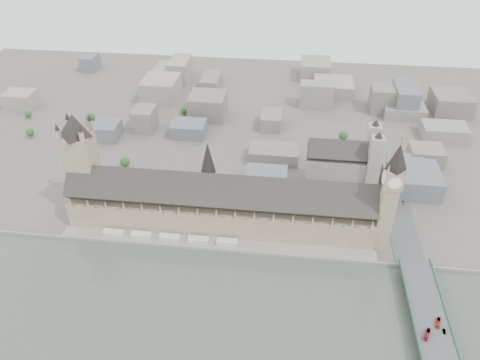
# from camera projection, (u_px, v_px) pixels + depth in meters

# --- Properties ---
(ground) EXTENTS (900.00, 900.00, 0.00)m
(ground) POSITION_uv_depth(u_px,v_px,m) (217.00, 239.00, 405.23)
(ground) COLOR #595651
(ground) RESTS_ON ground
(embankment_wall) EXTENTS (600.00, 1.50, 3.00)m
(embankment_wall) POSITION_uv_depth(u_px,v_px,m) (214.00, 250.00, 392.09)
(embankment_wall) COLOR gray
(embankment_wall) RESTS_ON ground
(river_terrace) EXTENTS (270.00, 15.00, 2.00)m
(river_terrace) POSITION_uv_depth(u_px,v_px,m) (216.00, 244.00, 398.52)
(river_terrace) COLOR gray
(river_terrace) RESTS_ON ground
(terrace_tents) EXTENTS (118.00, 7.00, 4.00)m
(terrace_tents) POSITION_uv_depth(u_px,v_px,m) (170.00, 238.00, 401.18)
(terrace_tents) COLOR silver
(terrace_tents) RESTS_ON river_terrace
(palace_of_westminster) EXTENTS (265.00, 40.73, 55.44)m
(palace_of_westminster) POSITION_uv_depth(u_px,v_px,m) (220.00, 205.00, 408.57)
(palace_of_westminster) COLOR gray
(palace_of_westminster) RESTS_ON ground
(elizabeth_tower) EXTENTS (17.00, 17.00, 107.50)m
(elizabeth_tower) POSITION_uv_depth(u_px,v_px,m) (391.00, 191.00, 365.38)
(elizabeth_tower) COLOR gray
(elizabeth_tower) RESTS_ON ground
(victoria_tower) EXTENTS (30.00, 30.00, 100.00)m
(victoria_tower) POSITION_uv_depth(u_px,v_px,m) (82.00, 161.00, 407.45)
(victoria_tower) COLOR gray
(victoria_tower) RESTS_ON ground
(central_tower) EXTENTS (13.00, 13.00, 48.00)m
(central_tower) POSITION_uv_depth(u_px,v_px,m) (208.00, 166.00, 394.85)
(central_tower) COLOR tan
(central_tower) RESTS_ON ground
(westminster_bridge) EXTENTS (25.00, 325.00, 10.25)m
(westminster_bridge) POSITION_uv_depth(u_px,v_px,m) (433.00, 339.00, 314.60)
(westminster_bridge) COLOR #474749
(westminster_bridge) RESTS_ON ground
(westminster_abbey) EXTENTS (68.00, 36.00, 64.00)m
(westminster_abbey) POSITION_uv_depth(u_px,v_px,m) (343.00, 165.00, 457.99)
(westminster_abbey) COLOR gray
(westminster_abbey) RESTS_ON ground
(city_skyline_inland) EXTENTS (720.00, 360.00, 38.00)m
(city_skyline_inland) POSITION_uv_depth(u_px,v_px,m) (247.00, 101.00, 595.35)
(city_skyline_inland) COLOR gray
(city_skyline_inland) RESTS_ON ground
(park_trees) EXTENTS (110.00, 30.00, 15.00)m
(park_trees) POSITION_uv_depth(u_px,v_px,m) (216.00, 191.00, 451.17)
(park_trees) COLOR #203F16
(park_trees) RESTS_ON ground
(red_bus_north) EXTENTS (6.54, 10.53, 2.91)m
(red_bus_north) POSITION_uv_depth(u_px,v_px,m) (427.00, 334.00, 309.87)
(red_bus_north) COLOR #B41431
(red_bus_north) RESTS_ON westminster_bridge
(red_bus_south) EXTENTS (4.92, 9.68, 2.63)m
(red_bus_south) POSITION_uv_depth(u_px,v_px,m) (438.00, 323.00, 317.95)
(red_bus_south) COLOR red
(red_bus_south) RESTS_ON westminster_bridge
(car_silver) EXTENTS (1.81, 4.37, 1.41)m
(car_silver) POSITION_uv_depth(u_px,v_px,m) (444.00, 331.00, 312.81)
(car_silver) COLOR gray
(car_silver) RESTS_ON westminster_bridge
(car_approach) EXTENTS (2.64, 5.77, 1.64)m
(car_approach) POSITION_uv_depth(u_px,v_px,m) (403.00, 203.00, 430.65)
(car_approach) COLOR gray
(car_approach) RESTS_ON westminster_bridge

